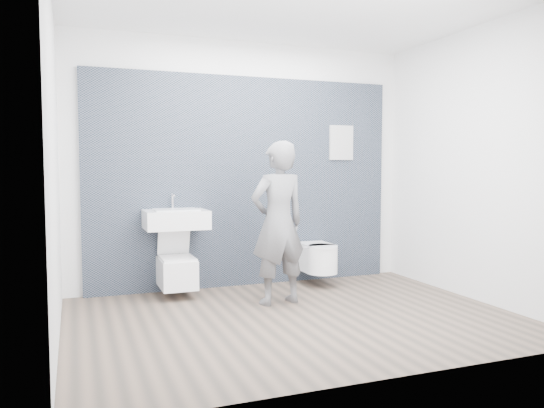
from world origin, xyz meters
name	(u,v)px	position (x,y,z in m)	size (l,w,h in m)	color
ground	(295,318)	(0.00, 0.00, 0.00)	(4.00, 4.00, 0.00)	brown
room_shell	(296,125)	(0.00, 0.00, 1.74)	(4.00, 4.00, 4.00)	silver
tile_wall	(246,284)	(0.00, 1.47, 0.00)	(3.60, 0.06, 2.40)	black
washbasin	(176,219)	(-0.86, 1.20, 0.83)	(0.65, 0.49, 0.49)	white
toilet_square	(177,270)	(-0.86, 1.18, 0.28)	(0.36, 0.52, 0.69)	white
toilet_rounded	(318,258)	(0.77, 1.14, 0.32)	(0.35, 0.59, 0.32)	white
info_placard	(340,277)	(1.21, 1.43, 0.00)	(0.31, 0.03, 0.42)	white
visitor	(278,223)	(0.04, 0.53, 0.81)	(0.59, 0.39, 1.63)	slate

